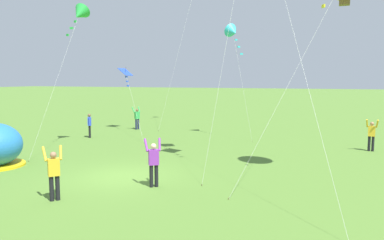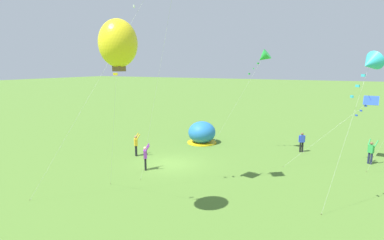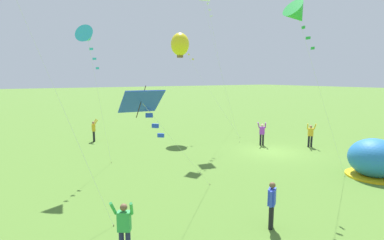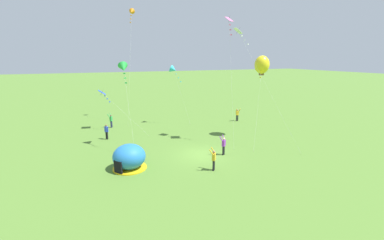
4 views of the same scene
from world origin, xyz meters
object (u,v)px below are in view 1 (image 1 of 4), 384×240
person_far_back (54,172)px  person_with_toddler (90,124)px  person_arms_raised (371,134)px  kite_cyan (233,32)px  person_center_field (137,117)px  kite_blue (126,74)px  kite_green (79,14)px  person_flying_kite (154,162)px

person_far_back → person_with_toddler: (-7.40, 12.03, -0.03)m
person_arms_raised → kite_cyan: size_ratio=0.23×
person_center_field → kite_blue: bearing=-149.9°
person_center_field → kite_cyan: 10.69m
kite_cyan → person_center_field: bearing=172.3°
person_far_back → person_arms_raised: bearing=51.4°
kite_cyan → kite_green: (-7.56, -7.10, 0.58)m
person_arms_raised → kite_cyan: bearing=166.1°
person_far_back → person_with_toddler: person_far_back is taller
person_far_back → kite_blue: (-7.14, 16.68, 3.60)m
kite_cyan → kite_blue: (-9.17, 0.71, -2.87)m
kite_green → kite_cyan: bearing=43.2°
person_with_toddler → kite_green: size_ratio=0.20×
kite_cyan → kite_blue: size_ratio=1.34×
kite_cyan → kite_green: bearing=-136.8°
person_with_toddler → kite_green: (1.87, -3.16, 7.08)m
kite_cyan → person_far_back: bearing=-97.2°
person_far_back → kite_blue: bearing=113.2°
person_center_field → person_arms_raised: bearing=-10.9°
person_arms_raised → person_with_toddler: person_arms_raised is taller
person_with_toddler → person_flying_kite: bearing=-43.4°
person_flying_kite → kite_cyan: size_ratio=0.23×
person_with_toddler → kite_blue: bearing=86.8°
person_flying_kite → kite_blue: size_ratio=0.31×
person_flying_kite → person_with_toddler: bearing=136.6°
person_arms_raised → person_far_back: (-10.97, -13.75, 0.00)m
person_center_field → person_flying_kite: bearing=-58.4°
person_arms_raised → kite_blue: bearing=170.8°
person_flying_kite → person_with_toddler: size_ratio=1.10×
person_with_toddler → kite_green: 7.98m
person_arms_raised → kite_cyan: kite_cyan is taller
person_far_back → kite_green: (-5.53, 8.87, 7.05)m
person_flying_kite → person_arms_raised: size_ratio=1.00×
kite_blue → person_with_toddler: bearing=-93.2°
person_flying_kite → person_arms_raised: (8.52, 11.03, 0.00)m
person_flying_kite → person_far_back: same height
person_arms_raised → kite_blue: 18.70m
kite_blue → person_flying_kite: bearing=-55.5°
person_far_back → kite_cyan: kite_cyan is taller
person_center_field → person_with_toddler: person_center_field is taller
person_far_back → person_with_toddler: bearing=121.6°
person_center_field → person_far_back: 18.27m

